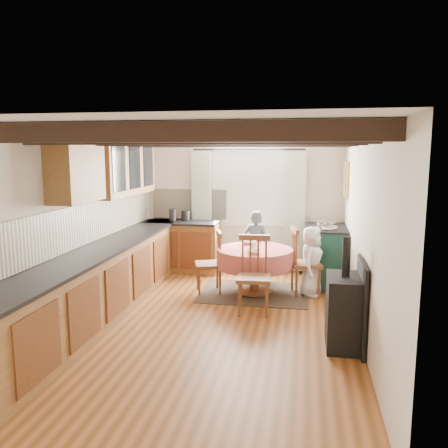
% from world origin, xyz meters
% --- Properties ---
extents(floor, '(3.60, 5.50, 0.00)m').
position_xyz_m(floor, '(0.00, 0.00, 0.00)').
color(floor, '#A65E2D').
rests_on(floor, ground).
extents(ceiling, '(3.60, 5.50, 0.00)m').
position_xyz_m(ceiling, '(0.00, 0.00, 2.40)').
color(ceiling, white).
rests_on(ceiling, ground).
extents(wall_back, '(3.60, 0.00, 2.40)m').
position_xyz_m(wall_back, '(0.00, 2.75, 1.20)').
color(wall_back, silver).
rests_on(wall_back, ground).
extents(wall_front, '(3.60, 0.00, 2.40)m').
position_xyz_m(wall_front, '(0.00, -2.75, 1.20)').
color(wall_front, silver).
rests_on(wall_front, ground).
extents(wall_left, '(0.00, 5.50, 2.40)m').
position_xyz_m(wall_left, '(-1.80, 0.00, 1.20)').
color(wall_left, silver).
rests_on(wall_left, ground).
extents(wall_right, '(0.00, 5.50, 2.40)m').
position_xyz_m(wall_right, '(1.80, 0.00, 1.20)').
color(wall_right, silver).
rests_on(wall_right, ground).
extents(beam_a, '(3.60, 0.16, 0.16)m').
position_xyz_m(beam_a, '(0.00, -2.00, 2.31)').
color(beam_a, black).
rests_on(beam_a, ceiling).
extents(beam_b, '(3.60, 0.16, 0.16)m').
position_xyz_m(beam_b, '(0.00, -1.00, 2.31)').
color(beam_b, black).
rests_on(beam_b, ceiling).
extents(beam_c, '(3.60, 0.16, 0.16)m').
position_xyz_m(beam_c, '(0.00, 0.00, 2.31)').
color(beam_c, black).
rests_on(beam_c, ceiling).
extents(beam_d, '(3.60, 0.16, 0.16)m').
position_xyz_m(beam_d, '(0.00, 1.00, 2.31)').
color(beam_d, black).
rests_on(beam_d, ceiling).
extents(beam_e, '(3.60, 0.16, 0.16)m').
position_xyz_m(beam_e, '(0.00, 2.00, 2.31)').
color(beam_e, black).
rests_on(beam_e, ceiling).
extents(splash_left, '(0.02, 4.50, 0.55)m').
position_xyz_m(splash_left, '(-1.78, 0.30, 1.20)').
color(splash_left, beige).
rests_on(splash_left, wall_left).
extents(splash_back, '(1.40, 0.02, 0.55)m').
position_xyz_m(splash_back, '(-1.00, 2.73, 1.20)').
color(splash_back, beige).
rests_on(splash_back, wall_back).
extents(base_cabinet_left, '(0.60, 5.30, 0.88)m').
position_xyz_m(base_cabinet_left, '(-1.50, 0.00, 0.44)').
color(base_cabinet_left, olive).
rests_on(base_cabinet_left, floor).
extents(base_cabinet_back, '(1.30, 0.60, 0.88)m').
position_xyz_m(base_cabinet_back, '(-1.05, 2.45, 0.44)').
color(base_cabinet_back, olive).
rests_on(base_cabinet_back, floor).
extents(worktop_left, '(0.64, 5.30, 0.04)m').
position_xyz_m(worktop_left, '(-1.48, 0.00, 0.90)').
color(worktop_left, black).
rests_on(worktop_left, base_cabinet_left).
extents(worktop_back, '(1.30, 0.64, 0.04)m').
position_xyz_m(worktop_back, '(-1.05, 2.43, 0.90)').
color(worktop_back, black).
rests_on(worktop_back, base_cabinet_back).
extents(wall_cabinet_glass, '(0.34, 1.80, 0.90)m').
position_xyz_m(wall_cabinet_glass, '(-1.63, 1.20, 1.95)').
color(wall_cabinet_glass, olive).
rests_on(wall_cabinet_glass, wall_left).
extents(wall_cabinet_solid, '(0.34, 0.90, 0.70)m').
position_xyz_m(wall_cabinet_solid, '(-1.63, -0.30, 1.90)').
color(wall_cabinet_solid, olive).
rests_on(wall_cabinet_solid, wall_left).
extents(window_frame, '(1.34, 0.03, 1.54)m').
position_xyz_m(window_frame, '(0.10, 2.73, 1.60)').
color(window_frame, white).
rests_on(window_frame, wall_back).
extents(window_pane, '(1.20, 0.01, 1.40)m').
position_xyz_m(window_pane, '(0.10, 2.74, 1.60)').
color(window_pane, white).
rests_on(window_pane, wall_back).
extents(curtain_left, '(0.35, 0.10, 2.10)m').
position_xyz_m(curtain_left, '(-0.75, 2.65, 1.10)').
color(curtain_left, silver).
rests_on(curtain_left, wall_back).
extents(curtain_right, '(0.35, 0.10, 2.10)m').
position_xyz_m(curtain_right, '(0.95, 2.65, 1.10)').
color(curtain_right, silver).
rests_on(curtain_right, wall_back).
extents(curtain_rod, '(2.00, 0.03, 0.03)m').
position_xyz_m(curtain_rod, '(0.10, 2.65, 2.20)').
color(curtain_rod, black).
rests_on(curtain_rod, wall_back).
extents(wall_picture, '(0.04, 0.50, 0.60)m').
position_xyz_m(wall_picture, '(1.77, 2.30, 1.70)').
color(wall_picture, gold).
rests_on(wall_picture, wall_right).
extents(wall_plate, '(0.30, 0.02, 0.30)m').
position_xyz_m(wall_plate, '(1.05, 2.72, 1.70)').
color(wall_plate, silver).
rests_on(wall_plate, wall_back).
extents(rug, '(1.63, 1.27, 0.01)m').
position_xyz_m(rug, '(0.39, 1.31, 0.01)').
color(rug, '#332720').
rests_on(rug, floor).
extents(dining_table, '(1.16, 1.16, 0.70)m').
position_xyz_m(dining_table, '(0.39, 1.31, 0.35)').
color(dining_table, '#CE5440').
rests_on(dining_table, floor).
extents(chair_near, '(0.48, 0.50, 1.05)m').
position_xyz_m(chair_near, '(0.47, 0.45, 0.52)').
color(chair_near, brown).
rests_on(chair_near, floor).
extents(chair_left, '(0.54, 0.52, 0.96)m').
position_xyz_m(chair_left, '(-0.32, 1.23, 0.48)').
color(chair_left, brown).
rests_on(chair_left, floor).
extents(chair_right, '(0.55, 0.53, 1.04)m').
position_xyz_m(chair_right, '(1.16, 1.38, 0.52)').
color(chair_right, brown).
rests_on(chair_right, floor).
extents(aga_range, '(0.68, 1.05, 0.97)m').
position_xyz_m(aga_range, '(1.47, 2.06, 0.48)').
color(aga_range, '#173D32').
rests_on(aga_range, floor).
extents(cast_iron_stove, '(0.38, 0.63, 1.25)m').
position_xyz_m(cast_iron_stove, '(1.58, -0.45, 0.63)').
color(cast_iron_stove, black).
rests_on(cast_iron_stove, floor).
extents(child_far, '(0.46, 0.33, 1.19)m').
position_xyz_m(child_far, '(0.32, 2.08, 0.59)').
color(child_far, '#42535A').
rests_on(child_far, floor).
extents(child_right, '(0.46, 0.59, 1.06)m').
position_xyz_m(child_right, '(1.24, 1.36, 0.53)').
color(child_right, white).
rests_on(child_right, floor).
extents(bowl_a, '(0.26, 0.26, 0.06)m').
position_xyz_m(bowl_a, '(0.25, 1.65, 0.73)').
color(bowl_a, silver).
rests_on(bowl_a, dining_table).
extents(bowl_b, '(0.28, 0.28, 0.06)m').
position_xyz_m(bowl_b, '(0.40, 0.96, 0.73)').
color(bowl_b, silver).
rests_on(bowl_b, dining_table).
extents(cup, '(0.13, 0.13, 0.09)m').
position_xyz_m(cup, '(0.36, 1.32, 0.75)').
color(cup, silver).
rests_on(cup, dining_table).
extents(canister_tall, '(0.13, 0.13, 0.22)m').
position_xyz_m(canister_tall, '(-1.23, 2.40, 1.03)').
color(canister_tall, '#262628').
rests_on(canister_tall, worktop_back).
extents(canister_wide, '(0.17, 0.17, 0.19)m').
position_xyz_m(canister_wide, '(-1.01, 2.50, 1.01)').
color(canister_wide, '#262628').
rests_on(canister_wide, worktop_back).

